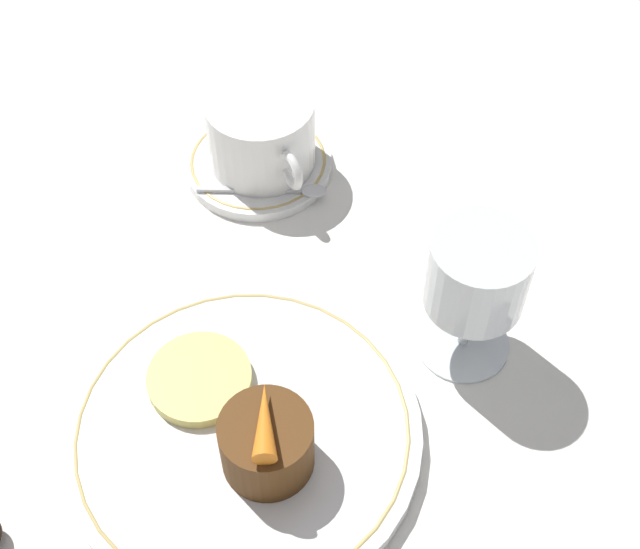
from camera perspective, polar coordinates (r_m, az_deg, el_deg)
name	(u,v)px	position (r m, az deg, el deg)	size (l,w,h in m)	color
ground_plane	(304,392)	(0.66, -1.06, -7.54)	(3.00, 3.00, 0.00)	white
dinner_plate	(244,432)	(0.64, -4.92, -10.02)	(0.25, 0.25, 0.01)	white
saucer	(258,163)	(0.80, -3.96, 7.12)	(0.13, 0.13, 0.01)	white
coffee_cup	(261,131)	(0.77, -3.78, 9.16)	(0.12, 0.09, 0.07)	white
spoon	(277,190)	(0.77, -2.79, 5.41)	(0.06, 0.10, 0.00)	silver
wine_glass	(476,281)	(0.63, 9.97, -0.38)	(0.07, 0.07, 0.12)	silver
dessert_cake	(267,444)	(0.60, -3.42, -10.76)	(0.06, 0.06, 0.05)	#563314
carrot_garnish	(264,421)	(0.57, -3.57, -9.32)	(0.06, 0.04, 0.02)	orange
pineapple_slice	(199,379)	(0.65, -7.72, -6.62)	(0.08, 0.08, 0.01)	#EFE075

